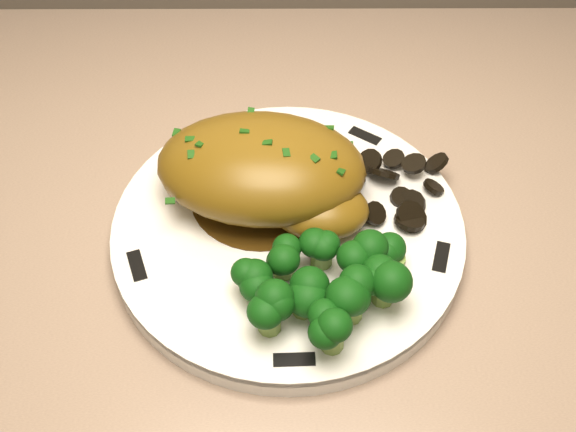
{
  "coord_description": "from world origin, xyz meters",
  "views": [
    {
      "loc": [
        0.25,
        1.29,
        1.27
      ],
      "look_at": [
        0.25,
        1.65,
        0.84
      ],
      "focal_mm": 45.0,
      "sensor_mm": 36.0,
      "label": 1
    }
  ],
  "objects_px": {
    "counter": "(217,430)",
    "plate": "(288,232)",
    "broccoli_florets": "(326,280)",
    "chicken_breast": "(268,172)"
  },
  "relations": [
    {
      "from": "counter",
      "to": "plate",
      "type": "xyz_separation_m",
      "value": [
        0.09,
        -0.02,
        0.41
      ]
    },
    {
      "from": "plate",
      "to": "broccoli_florets",
      "type": "distance_m",
      "value": 0.08
    },
    {
      "from": "chicken_breast",
      "to": "counter",
      "type": "bearing_deg",
      "value": -167.27
    },
    {
      "from": "plate",
      "to": "counter",
      "type": "bearing_deg",
      "value": 169.0
    },
    {
      "from": "counter",
      "to": "chicken_breast",
      "type": "xyz_separation_m",
      "value": [
        0.07,
        0.01,
        0.45
      ]
    },
    {
      "from": "plate",
      "to": "chicken_breast",
      "type": "relative_size",
      "value": 1.59
    },
    {
      "from": "chicken_breast",
      "to": "broccoli_florets",
      "type": "relative_size",
      "value": 1.39
    },
    {
      "from": "counter",
      "to": "broccoli_florets",
      "type": "height_order",
      "value": "counter"
    },
    {
      "from": "counter",
      "to": "plate",
      "type": "relative_size",
      "value": 6.79
    },
    {
      "from": "chicken_breast",
      "to": "broccoli_florets",
      "type": "bearing_deg",
      "value": -60.87
    }
  ]
}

